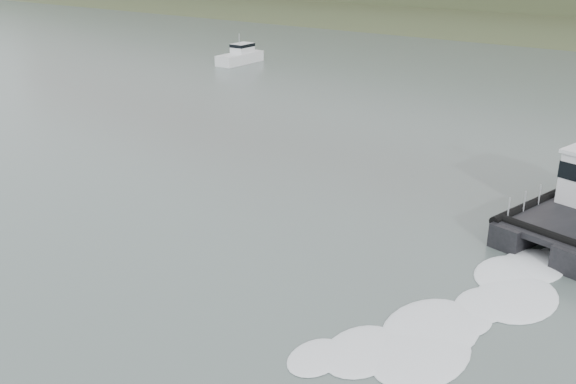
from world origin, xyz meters
name	(u,v)px	position (x,y,z in m)	size (l,w,h in m)	color
ground	(186,308)	(0.00, 0.00, 0.00)	(400.00, 400.00, 0.00)	#485550
motorboat	(241,56)	(-31.98, 40.15, 0.83)	(2.22, 6.14, 3.35)	silver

